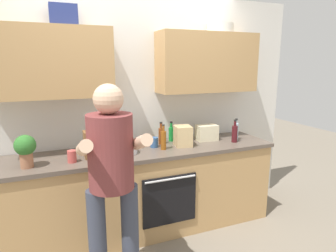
% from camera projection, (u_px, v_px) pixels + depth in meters
% --- Properties ---
extents(ground_plane, '(12.00, 12.00, 0.00)m').
position_uv_depth(ground_plane, '(144.00, 229.00, 3.19)').
color(ground_plane, '#756B5B').
extents(back_wall_unit, '(4.00, 0.38, 2.50)m').
position_uv_depth(back_wall_unit, '(134.00, 90.00, 3.12)').
color(back_wall_unit, silver).
rests_on(back_wall_unit, ground).
extents(counter, '(2.84, 0.67, 0.90)m').
position_uv_depth(counter, '(144.00, 191.00, 3.09)').
color(counter, tan).
rests_on(counter, ground).
extents(person_standing, '(0.49, 0.45, 1.63)m').
position_uv_depth(person_standing, '(112.00, 173.00, 2.20)').
color(person_standing, '#383D4C').
rests_on(person_standing, ground).
extents(bottle_wine, '(0.06, 0.06, 0.26)m').
position_uv_depth(bottle_wine, '(235.00, 133.00, 3.27)').
color(bottle_wine, '#471419').
rests_on(bottle_wine, counter).
extents(bottle_syrup, '(0.06, 0.06, 0.26)m').
position_uv_depth(bottle_syrup, '(164.00, 140.00, 2.99)').
color(bottle_syrup, '#8C4C14').
rests_on(bottle_syrup, counter).
extents(bottle_soda, '(0.06, 0.06, 0.22)m').
position_uv_depth(bottle_soda, '(171.00, 133.00, 3.32)').
color(bottle_soda, '#198C33').
rests_on(bottle_soda, counter).
extents(bottle_vinegar, '(0.05, 0.05, 0.25)m').
position_uv_depth(bottle_vinegar, '(161.00, 135.00, 3.19)').
color(bottle_vinegar, brown).
rests_on(bottle_vinegar, counter).
extents(bottle_oil, '(0.07, 0.07, 0.22)m').
position_uv_depth(bottle_oil, '(98.00, 144.00, 2.91)').
color(bottle_oil, olive).
rests_on(bottle_oil, counter).
extents(bottle_water, '(0.06, 0.06, 0.25)m').
position_uv_depth(bottle_water, '(236.00, 131.00, 3.36)').
color(bottle_water, silver).
rests_on(bottle_water, counter).
extents(cup_ceramic, '(0.08, 0.08, 0.11)m').
position_uv_depth(cup_ceramic, '(72.00, 156.00, 2.61)').
color(cup_ceramic, '#BF4C47').
rests_on(cup_ceramic, counter).
extents(cup_tea, '(0.08, 0.08, 0.11)m').
position_uv_depth(cup_tea, '(154.00, 142.00, 3.08)').
color(cup_tea, '#33598C').
rests_on(cup_tea, counter).
extents(mixing_bowl, '(0.27, 0.27, 0.08)m').
position_uv_depth(mixing_bowl, '(124.00, 149.00, 2.87)').
color(mixing_bowl, silver).
rests_on(mixing_bowl, counter).
extents(knife_block, '(0.10, 0.14, 0.31)m').
position_uv_depth(knife_block, '(90.00, 144.00, 2.72)').
color(knife_block, brown).
rests_on(knife_block, counter).
extents(potted_herb, '(0.18, 0.18, 0.28)m').
position_uv_depth(potted_herb, '(25.00, 148.00, 2.45)').
color(potted_herb, '#9E6647').
rests_on(potted_herb, counter).
extents(grocery_bag_rice, '(0.25, 0.15, 0.18)m').
position_uv_depth(grocery_bag_rice, '(207.00, 133.00, 3.35)').
color(grocery_bag_rice, beige).
rests_on(grocery_bag_rice, counter).
extents(grocery_bag_bread, '(0.20, 0.21, 0.22)m').
position_uv_depth(grocery_bag_bread, '(183.00, 136.00, 3.12)').
color(grocery_bag_bread, tan).
rests_on(grocery_bag_bread, counter).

